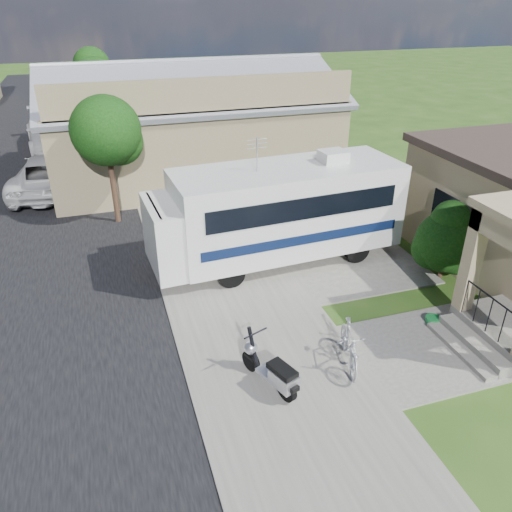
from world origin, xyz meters
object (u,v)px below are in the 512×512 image
object	(u,v)px
shrub	(447,238)
scooter	(272,371)
motorhome	(278,210)
pickup_truck	(52,173)
van	(53,132)
bicycle	(349,347)
garden_hose	(433,321)

from	to	relation	value
shrub	scooter	world-z (taller)	shrub
motorhome	pickup_truck	size ratio (longest dim) A/B	1.36
scooter	van	xyz separation A→B (m)	(-5.04, 21.10, 0.42)
shrub	bicycle	xyz separation A→B (m)	(-4.54, -2.84, -0.72)
pickup_truck	van	distance (m)	6.84
van	garden_hose	bearing A→B (deg)	-69.85
motorhome	garden_hose	bearing A→B (deg)	-63.28
motorhome	shrub	distance (m)	5.00
shrub	motorhome	bearing A→B (deg)	150.39
bicycle	garden_hose	distance (m)	2.98
bicycle	van	xyz separation A→B (m)	(-6.93, 20.91, 0.41)
motorhome	pickup_truck	bearing A→B (deg)	124.89
shrub	bicycle	world-z (taller)	shrub
bicycle	van	world-z (taller)	van
motorhome	van	distance (m)	17.18
scooter	pickup_truck	xyz separation A→B (m)	(-4.86, 14.26, 0.29)
garden_hose	shrub	bearing A→B (deg)	50.08
scooter	van	size ratio (longest dim) A/B	0.26
shrub	garden_hose	bearing A→B (deg)	-129.92
motorhome	pickup_truck	xyz separation A→B (m)	(-6.97, 8.77, -0.89)
motorhome	van	bearing A→B (deg)	111.02
bicycle	van	distance (m)	22.03
scooter	bicycle	xyz separation A→B (m)	(1.89, 0.19, 0.01)
bicycle	van	size ratio (longest dim) A/B	0.27
motorhome	van	size ratio (longest dim) A/B	1.23
bicycle	pickup_truck	xyz separation A→B (m)	(-6.75, 14.07, 0.28)
scooter	bicycle	world-z (taller)	scooter
garden_hose	bicycle	bearing A→B (deg)	-164.16
motorhome	scooter	size ratio (longest dim) A/B	4.70
pickup_truck	motorhome	bearing A→B (deg)	137.35
bicycle	van	bearing A→B (deg)	124.50
scooter	bicycle	size ratio (longest dim) A/B	0.96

